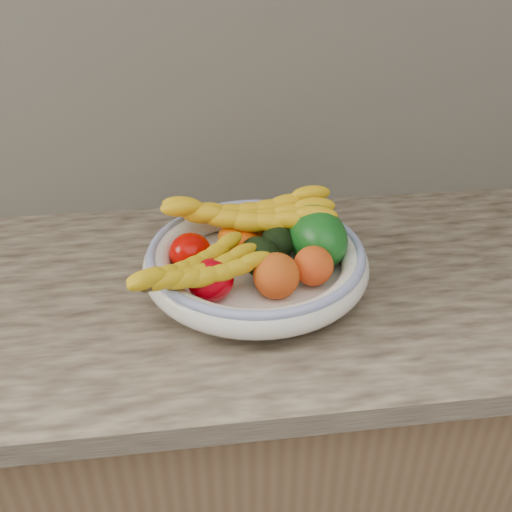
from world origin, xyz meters
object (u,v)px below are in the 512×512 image
object	(u,v)px
banana_bunch_back	(248,219)
banana_bunch_front	(197,274)
green_mango	(316,236)
fruit_bowl	(256,262)

from	to	relation	value
banana_bunch_back	banana_bunch_front	size ratio (longest dim) A/B	1.32
banana_bunch_back	green_mango	bearing A→B (deg)	-20.96
banana_bunch_front	banana_bunch_back	bearing A→B (deg)	27.86
green_mango	banana_bunch_back	world-z (taller)	green_mango
banana_bunch_front	fruit_bowl	bearing A→B (deg)	6.07
banana_bunch_back	banana_bunch_front	xyz separation A→B (m)	(-0.10, -0.16, -0.01)
green_mango	banana_bunch_back	size ratio (longest dim) A/B	0.44
fruit_bowl	green_mango	distance (m)	0.12
green_mango	banana_bunch_front	size ratio (longest dim) A/B	0.59
fruit_bowl	banana_bunch_back	world-z (taller)	banana_bunch_back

